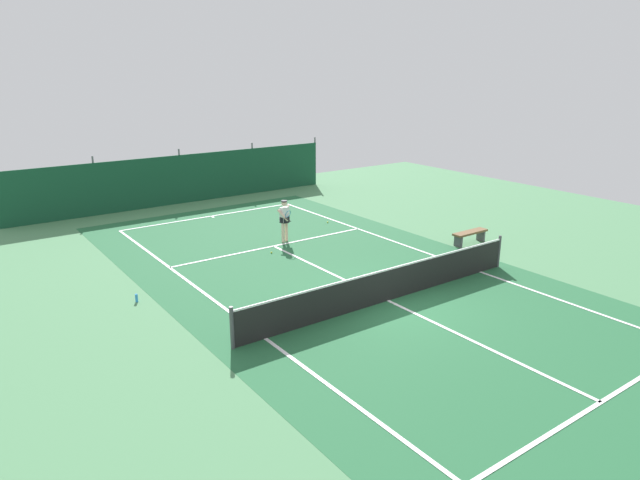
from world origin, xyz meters
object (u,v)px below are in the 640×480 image
tennis_player (285,218)px  tennis_ball_midcourt (271,253)px  tennis_ball_near_player (328,222)px  water_bottle (137,298)px  courtside_bench (470,234)px  tennis_net (388,284)px

tennis_player → tennis_ball_midcourt: size_ratio=24.85×
tennis_player → tennis_ball_near_player: bearing=-174.3°
tennis_ball_near_player → water_bottle: size_ratio=0.28×
courtside_bench → water_bottle: courtside_bench is taller
tennis_ball_near_player → tennis_net: bearing=-114.8°
water_bottle → tennis_player: bearing=20.4°
tennis_ball_midcourt → water_bottle: size_ratio=0.28×
tennis_player → courtside_bench: size_ratio=1.03×
courtside_bench → tennis_net: bearing=-159.9°
tennis_net → tennis_ball_near_player: (3.65, 7.91, -0.48)m
tennis_player → tennis_ball_midcourt: tennis_player is taller
tennis_ball_midcourt → water_bottle: 5.67m
tennis_ball_midcourt → courtside_bench: (6.82, -3.41, 0.34)m
tennis_ball_near_player → courtside_bench: bearing=-64.6°
tennis_net → water_bottle: tennis_net is taller
tennis_net → courtside_bench: 6.72m
tennis_ball_near_player → water_bottle: water_bottle is taller
tennis_player → tennis_ball_near_player: size_ratio=24.85×
tennis_net → tennis_ball_midcourt: tennis_net is taller
courtside_bench → tennis_ball_near_player: bearing=115.4°
tennis_ball_near_player → tennis_ball_midcourt: same height
tennis_net → water_bottle: size_ratio=42.17×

